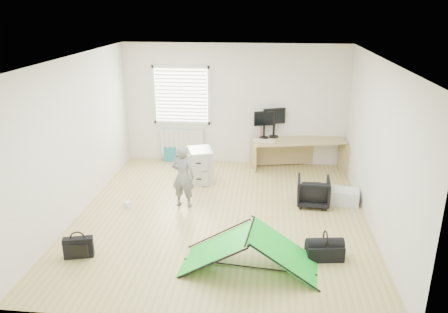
# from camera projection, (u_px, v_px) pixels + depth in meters

# --- Properties ---
(ground) EXTENTS (5.50, 5.50, 0.00)m
(ground) POSITION_uv_depth(u_px,v_px,m) (222.00, 215.00, 7.64)
(ground) COLOR tan
(ground) RESTS_ON ground
(back_wall) EXTENTS (5.00, 0.02, 2.70)m
(back_wall) POSITION_uv_depth(u_px,v_px,m) (235.00, 105.00, 9.77)
(back_wall) COLOR silver
(back_wall) RESTS_ON ground
(window) EXTENTS (1.20, 0.06, 1.20)m
(window) POSITION_uv_depth(u_px,v_px,m) (181.00, 95.00, 9.78)
(window) COLOR silver
(window) RESTS_ON back_wall
(radiator) EXTENTS (1.00, 0.12, 0.60)m
(radiator) POSITION_uv_depth(u_px,v_px,m) (183.00, 143.00, 10.11)
(radiator) COLOR silver
(radiator) RESTS_ON back_wall
(desk) EXTENTS (2.10, 1.06, 0.69)m
(desk) POSITION_uv_depth(u_px,v_px,m) (298.00, 155.00, 9.62)
(desk) COLOR tan
(desk) RESTS_ON ground
(filing_cabinet) EXTENTS (0.61, 0.71, 0.70)m
(filing_cabinet) POSITION_uv_depth(u_px,v_px,m) (200.00, 165.00, 8.97)
(filing_cabinet) COLOR #AEB1B4
(filing_cabinet) RESTS_ON ground
(monitor_left) EXTENTS (0.47, 0.24, 0.45)m
(monitor_left) POSITION_uv_depth(u_px,v_px,m) (264.00, 128.00, 9.59)
(monitor_left) COLOR black
(monitor_left) RESTS_ON desk
(monitor_right) EXTENTS (0.51, 0.28, 0.48)m
(monitor_right) POSITION_uv_depth(u_px,v_px,m) (274.00, 126.00, 9.64)
(monitor_right) COLOR black
(monitor_right) RESTS_ON desk
(keyboard) EXTENTS (0.50, 0.22, 0.02)m
(keyboard) POSITION_uv_depth(u_px,v_px,m) (264.00, 141.00, 9.43)
(keyboard) COLOR beige
(keyboard) RESTS_ON desk
(thermos) EXTENTS (0.08, 0.08, 0.24)m
(thermos) POSITION_uv_depth(u_px,v_px,m) (261.00, 132.00, 9.68)
(thermos) COLOR #B36664
(thermos) RESTS_ON desk
(office_chair) EXTENTS (0.60, 0.61, 0.53)m
(office_chair) POSITION_uv_depth(u_px,v_px,m) (313.00, 191.00, 7.95)
(office_chair) COLOR black
(office_chair) RESTS_ON ground
(person) EXTENTS (0.46, 0.34, 1.16)m
(person) POSITION_uv_depth(u_px,v_px,m) (183.00, 176.00, 7.81)
(person) COLOR slate
(person) RESTS_ON ground
(kite) EXTENTS (1.97, 1.03, 0.59)m
(kite) POSITION_uv_depth(u_px,v_px,m) (249.00, 250.00, 6.03)
(kite) COLOR #13C828
(kite) RESTS_ON ground
(storage_crate) EXTENTS (0.53, 0.40, 0.28)m
(storage_crate) POSITION_uv_depth(u_px,v_px,m) (344.00, 197.00, 8.03)
(storage_crate) COLOR silver
(storage_crate) RESTS_ON ground
(tote_bag) EXTENTS (0.30, 0.14, 0.34)m
(tote_bag) POSITION_uv_depth(u_px,v_px,m) (170.00, 154.00, 10.20)
(tote_bag) COLOR teal
(tote_bag) RESTS_ON ground
(laptop_bag) EXTENTS (0.44, 0.23, 0.31)m
(laptop_bag) POSITION_uv_depth(u_px,v_px,m) (79.00, 247.00, 6.34)
(laptop_bag) COLOR black
(laptop_bag) RESTS_ON ground
(white_box) EXTENTS (0.14, 0.14, 0.11)m
(white_box) POSITION_uv_depth(u_px,v_px,m) (127.00, 204.00, 7.92)
(white_box) COLOR silver
(white_box) RESTS_ON ground
(duffel_bag) EXTENTS (0.56, 0.34, 0.23)m
(duffel_bag) POSITION_uv_depth(u_px,v_px,m) (324.00, 251.00, 6.31)
(duffel_bag) COLOR black
(duffel_bag) RESTS_ON ground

